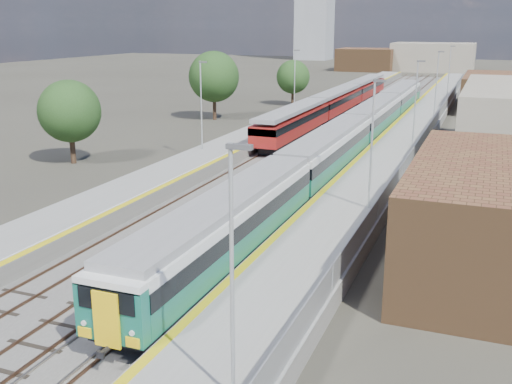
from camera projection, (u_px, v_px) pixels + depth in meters
The scene contains 11 objects.
ground at pixel (357, 137), 62.92m from camera, with size 320.00×320.00×0.00m, color #47443A.
ballast_bed at pixel (342, 132), 65.94m from camera, with size 10.50×155.00×0.06m, color #565451.
tracks at pixel (351, 129), 67.22m from camera, with size 8.96×160.00×0.17m.
platform_right at pixel (412, 132), 63.16m from camera, with size 4.70×155.00×8.52m.
platform_left at pixel (283, 124), 68.18m from camera, with size 4.30×155.00×8.52m.
buildings at pixel (363, 28), 145.86m from camera, with size 72.00×185.50×40.00m.
green_train at pixel (355, 131), 54.19m from camera, with size 2.75×76.50×3.02m.
red_train at pixel (337, 102), 76.19m from camera, with size 2.67×54.16×3.37m.
tree_a at pixel (70, 111), 49.95m from camera, with size 5.21×5.21×7.07m.
tree_b at pixel (214, 77), 73.24m from camera, with size 6.19×6.19×8.39m.
tree_c at pixel (293, 77), 86.80m from camera, with size 4.84×4.84×6.56m.
Camera 1 is at (12.68, -11.76, 11.40)m, focal length 42.00 mm.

